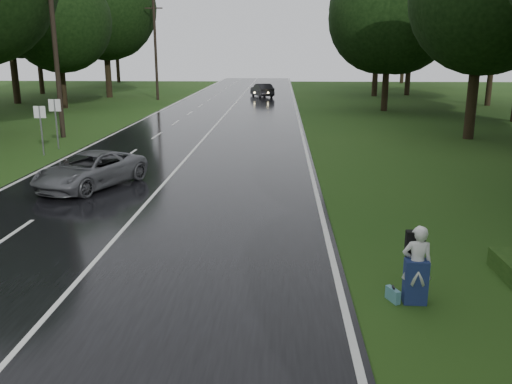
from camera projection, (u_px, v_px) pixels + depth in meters
ground at (94, 264)px, 12.99m from camera, size 160.00×160.00×0.00m
road at (206, 136)px, 32.31m from camera, size 12.00×140.00×0.04m
lane_center at (206, 136)px, 32.30m from camera, size 0.12×140.00×0.01m
grey_car at (90, 170)px, 20.07m from camera, size 3.81×5.11×1.29m
far_car at (262, 90)px, 59.49m from camera, size 2.89×4.68×1.45m
hitchhiker at (416, 267)px, 10.85m from camera, size 0.62×0.56×1.66m
suitcase at (393, 295)px, 11.06m from camera, size 0.26×0.41×0.28m
utility_pole_mid at (63, 137)px, 32.07m from camera, size 1.80×0.28×10.01m
utility_pole_far at (158, 100)px, 56.51m from camera, size 1.80×0.28×10.18m
road_sign_a at (44, 155)px, 26.52m from camera, size 0.58×0.10×2.42m
road_sign_b at (59, 149)px, 28.27m from camera, size 0.62×0.10×2.59m
tree_left_e at (65, 108)px, 48.35m from camera, size 8.09×8.09×12.64m
tree_left_f at (110, 97)px, 59.40m from camera, size 10.22×10.22×15.98m
tree_right_d at (468, 139)px, 31.54m from camera, size 8.95×8.95×13.99m
tree_right_e at (384, 111)px, 46.22m from camera, size 8.11×8.11×12.67m
tree_right_f at (374, 96)px, 61.05m from camera, size 10.48×10.48×16.37m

